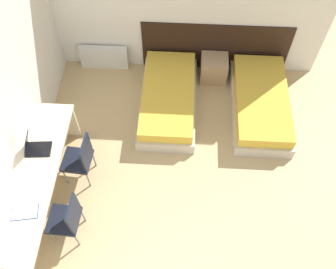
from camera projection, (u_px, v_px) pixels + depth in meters
wall_back at (175, 3)px, 5.81m from camera, size 5.01×0.05×2.70m
wall_left at (6, 106)px, 4.69m from camera, size 0.05×5.25×2.70m
headboard_panel at (215, 47)px, 6.49m from camera, size 2.54×0.03×0.98m
bed_near_window at (168, 99)px, 6.22m from camera, size 0.92×1.85×0.41m
bed_near_door at (260, 103)px, 6.17m from camera, size 0.92×1.85×0.41m
nightstand at (214, 68)px, 6.57m from camera, size 0.46×0.42×0.44m
radiator at (104, 57)px, 6.72m from camera, size 0.86×0.12×0.45m
desk at (36, 181)px, 4.92m from camera, size 0.61×2.33×0.78m
chair_near_laptop at (80, 158)px, 5.25m from camera, size 0.43×0.43×0.91m
chair_near_notebook at (67, 218)px, 4.76m from camera, size 0.42×0.42×0.91m
laptop at (34, 147)px, 4.94m from camera, size 0.35×0.27×0.33m
open_notebook at (25, 212)px, 4.50m from camera, size 0.35×0.24×0.02m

